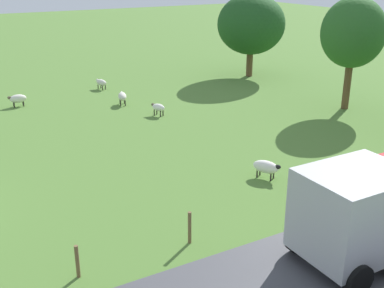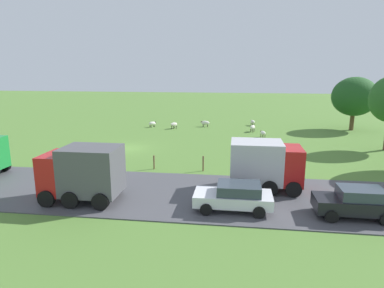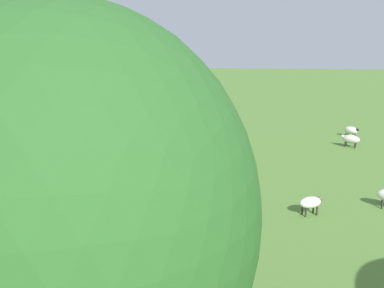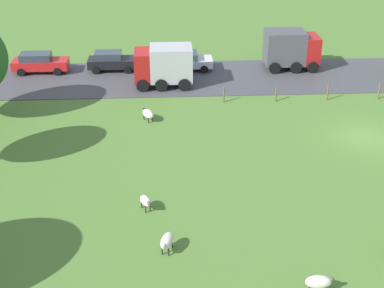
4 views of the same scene
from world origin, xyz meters
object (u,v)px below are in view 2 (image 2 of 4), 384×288
object	(u,v)px
sheep_4	(263,133)
truck_2	(83,172)
tree_1	(355,97)
car_0	(356,202)
car_4	(235,196)
sheep_5	(205,123)
sheep_1	(273,157)
truck_0	(265,164)
sheep_2	(174,125)
sheep_3	(253,122)
sheep_0	(253,127)
sheep_6	(152,124)

from	to	relation	value
sheep_4	truck_2	world-z (taller)	truck_2
tree_1	car_0	bearing A→B (deg)	-16.75
sheep_4	car_4	world-z (taller)	car_4
car_4	sheep_5	bearing A→B (deg)	-171.08
sheep_1	car_4	size ratio (longest dim) A/B	0.31
truck_0	car_0	distance (m)	5.79
sheep_2	sheep_3	size ratio (longest dim) A/B	1.09
sheep_3	truck_2	distance (m)	30.69
sheep_5	truck_0	xyz separation A→B (m)	(23.53, 6.09, 1.21)
sheep_1	tree_1	xyz separation A→B (m)	(-17.09, 11.41, 3.71)
sheep_2	sheep_4	world-z (taller)	sheep_2
truck_0	car_4	bearing A→B (deg)	-27.48
car_0	car_4	bearing A→B (deg)	-91.19
truck_0	sheep_3	bearing A→B (deg)	179.40
car_0	car_4	xyz separation A→B (m)	(-0.13, -6.23, -0.04)
sheep_5	tree_1	xyz separation A→B (m)	(-0.00, 18.67, 3.72)
sheep_1	car_4	xyz separation A→B (m)	(9.99, -3.02, 0.31)
sheep_3	sheep_0	bearing A→B (deg)	-2.44
truck_2	car_0	xyz separation A→B (m)	(0.29, 14.99, -0.90)
sheep_1	truck_2	world-z (taller)	truck_2
sheep_6	tree_1	distance (m)	25.95
sheep_4	sheep_6	distance (m)	15.04
sheep_4	sheep_6	world-z (taller)	sheep_4
sheep_1	tree_1	bearing A→B (deg)	146.28
tree_1	car_4	size ratio (longest dim) A/B	1.57
sheep_5	tree_1	size ratio (longest dim) A/B	0.18
sheep_0	truck_2	bearing A→B (deg)	-24.01
sheep_4	sheep_3	bearing A→B (deg)	-174.19
sheep_0	sheep_4	xyz separation A→B (m)	(3.38, 1.03, -0.04)
sheep_3	sheep_4	distance (m)	8.17
sheep_0	car_4	world-z (taller)	car_4
sheep_5	truck_0	distance (m)	24.34
truck_2	car_0	bearing A→B (deg)	88.90
sheep_2	car_0	xyz separation A→B (m)	(25.11, 14.37, 0.34)
sheep_2	car_0	world-z (taller)	car_0
sheep_0	sheep_3	xyz separation A→B (m)	(-4.75, 0.20, -0.06)
sheep_3	sheep_6	size ratio (longest dim) A/B	1.04
sheep_0	sheep_1	world-z (taller)	sheep_0
sheep_6	truck_2	world-z (taller)	truck_2
sheep_0	sheep_4	world-z (taller)	sheep_0
sheep_5	tree_1	bearing A→B (deg)	90.01
car_0	tree_1	bearing A→B (deg)	163.25
sheep_4	car_4	distance (m)	20.91
sheep_0	sheep_6	bearing A→B (deg)	-97.41
sheep_0	sheep_6	world-z (taller)	sheep_0
truck_0	truck_2	distance (m)	11.12
sheep_0	tree_1	world-z (taller)	tree_1
sheep_0	car_0	bearing A→B (deg)	10.14
sheep_4	car_0	xyz separation A→B (m)	(20.83, 3.30, 0.36)
tree_1	truck_2	bearing A→B (deg)	-40.73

